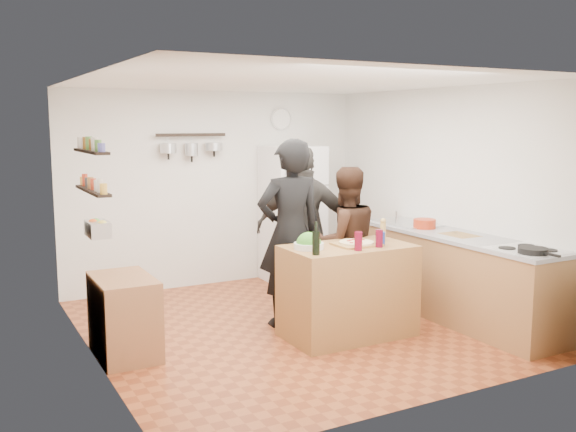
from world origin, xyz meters
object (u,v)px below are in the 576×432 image
skillet (533,251)px  prep_island (348,291)px  person_left (290,233)px  salt_canister (381,238)px  red_bowl (425,224)px  person_center (345,243)px  wall_clock (281,119)px  fridge (292,214)px  person_back (304,228)px  counter_run (455,277)px  salad_bowl (309,246)px  side_table (124,316)px  pepper_mill (383,232)px  wine_bottle (316,243)px

skillet → prep_island: bearing=137.4°
person_left → salt_canister: bearing=137.8°
skillet → red_bowl: bearing=88.2°
person_center → wall_clock: 2.45m
fridge → wall_clock: wall_clock is taller
person_back → fridge: (0.49, 1.18, -0.02)m
counter_run → salad_bowl: bearing=176.8°
salt_canister → person_center: 0.68m
salad_bowl → side_table: (-1.67, 0.44, -0.57)m
person_back → counter_run: person_back is taller
pepper_mill → person_back: size_ratio=0.10×
salad_bowl → person_back: bearing=62.6°
person_center → fridge: size_ratio=0.91×
counter_run → red_bowl: red_bowl is taller
salad_bowl → skillet: 2.06m
red_bowl → fridge: 1.96m
wine_bottle → wall_clock: 3.22m
salt_canister → wall_clock: size_ratio=0.43×
wine_bottle → side_table: (-1.59, 0.71, -0.65)m
counter_run → wall_clock: (-0.75, 2.63, 1.70)m
person_center → salad_bowl: bearing=43.4°
person_left → pepper_mill: bearing=151.6°
wine_bottle → person_center: (0.82, 0.76, -0.20)m
side_table → prep_island: bearing=-13.3°
person_left → red_bowl: 1.64m
salad_bowl → prep_island: bearing=-6.8°
salad_bowl → wall_clock: bearing=68.0°
counter_run → side_table: (-3.44, 0.54, -0.09)m
salt_canister → side_table: size_ratio=0.16×
pepper_mill → person_left: bearing=145.8°
fridge → wall_clock: size_ratio=6.00×
wine_bottle → red_bowl: size_ratio=0.86×
salt_canister → counter_run: bearing=3.9°
salad_bowl → wall_clock: wall_clock is taller
person_left → person_center: size_ratio=1.19×
person_back → prep_island: bearing=116.6°
salt_canister → salad_bowl: bearing=166.7°
wine_bottle → wall_clock: bearing=68.5°
skillet → person_center: bearing=118.9°
person_left → side_table: person_left is taller
person_center → counter_run: 1.25m
wine_bottle → skillet: bearing=-27.9°
salt_canister → person_left: 0.95m
skillet → fridge: size_ratio=0.15×
skillet → fridge: bearing=100.8°
person_center → red_bowl: bearing=-177.6°
prep_island → red_bowl: (1.30, 0.42, 0.52)m
counter_run → fridge: fridge is taller
prep_island → person_back: (0.11, 1.07, 0.47)m
skillet → fridge: (-0.65, 3.40, -0.05)m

